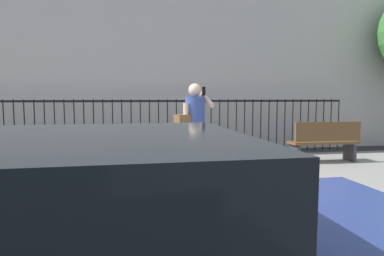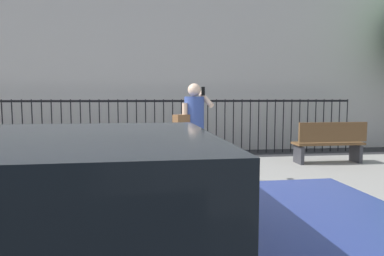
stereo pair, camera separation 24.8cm
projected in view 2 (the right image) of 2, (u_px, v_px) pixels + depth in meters
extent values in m
plane|color=#28282B|center=(152.00, 246.00, 3.71)|extent=(60.00, 60.00, 0.00)
cube|color=gray|center=(151.00, 187.00, 5.88)|extent=(28.00, 4.40, 0.15)
cube|color=#BCB7B2|center=(149.00, 15.00, 11.69)|extent=(28.00, 4.00, 9.06)
cube|color=black|center=(150.00, 101.00, 9.40)|extent=(12.00, 0.04, 0.06)
cylinder|color=black|center=(3.00, 129.00, 8.97)|extent=(0.03, 0.03, 1.60)
cylinder|color=black|center=(13.00, 129.00, 9.00)|extent=(0.03, 0.03, 1.60)
cylinder|color=black|center=(23.00, 129.00, 9.03)|extent=(0.03, 0.03, 1.60)
cylinder|color=black|center=(33.00, 129.00, 9.06)|extent=(0.03, 0.03, 1.60)
cylinder|color=black|center=(42.00, 129.00, 9.10)|extent=(0.03, 0.03, 1.60)
cylinder|color=black|center=(52.00, 129.00, 9.13)|extent=(0.03, 0.03, 1.60)
cylinder|color=black|center=(62.00, 128.00, 9.16)|extent=(0.03, 0.03, 1.60)
cylinder|color=black|center=(71.00, 128.00, 9.19)|extent=(0.03, 0.03, 1.60)
cylinder|color=black|center=(81.00, 128.00, 9.22)|extent=(0.03, 0.03, 1.60)
cylinder|color=black|center=(90.00, 128.00, 9.26)|extent=(0.03, 0.03, 1.60)
cylinder|color=black|center=(100.00, 128.00, 9.29)|extent=(0.03, 0.03, 1.60)
cylinder|color=black|center=(109.00, 128.00, 9.32)|extent=(0.03, 0.03, 1.60)
cylinder|color=black|center=(118.00, 128.00, 9.35)|extent=(0.03, 0.03, 1.60)
cylinder|color=black|center=(128.00, 128.00, 9.38)|extent=(0.03, 0.03, 1.60)
cylinder|color=black|center=(137.00, 128.00, 9.42)|extent=(0.03, 0.03, 1.60)
cylinder|color=black|center=(146.00, 127.00, 9.45)|extent=(0.03, 0.03, 1.60)
cylinder|color=black|center=(155.00, 127.00, 9.48)|extent=(0.03, 0.03, 1.60)
cylinder|color=black|center=(164.00, 127.00, 9.51)|extent=(0.03, 0.03, 1.60)
cylinder|color=black|center=(173.00, 127.00, 9.54)|extent=(0.03, 0.03, 1.60)
cylinder|color=black|center=(181.00, 127.00, 9.58)|extent=(0.03, 0.03, 1.60)
cylinder|color=black|center=(190.00, 127.00, 9.61)|extent=(0.03, 0.03, 1.60)
cylinder|color=black|center=(199.00, 127.00, 9.64)|extent=(0.03, 0.03, 1.60)
cylinder|color=black|center=(208.00, 127.00, 9.67)|extent=(0.03, 0.03, 1.60)
cylinder|color=black|center=(216.00, 127.00, 9.70)|extent=(0.03, 0.03, 1.60)
cylinder|color=black|center=(225.00, 127.00, 9.74)|extent=(0.03, 0.03, 1.60)
cylinder|color=black|center=(233.00, 126.00, 9.77)|extent=(0.03, 0.03, 1.60)
cylinder|color=black|center=(242.00, 126.00, 9.80)|extent=(0.03, 0.03, 1.60)
cylinder|color=black|center=(250.00, 126.00, 9.83)|extent=(0.03, 0.03, 1.60)
cylinder|color=black|center=(258.00, 126.00, 9.86)|extent=(0.03, 0.03, 1.60)
cylinder|color=black|center=(267.00, 126.00, 9.90)|extent=(0.03, 0.03, 1.60)
cylinder|color=black|center=(275.00, 126.00, 9.93)|extent=(0.03, 0.03, 1.60)
cylinder|color=black|center=(283.00, 126.00, 9.96)|extent=(0.03, 0.03, 1.60)
cylinder|color=black|center=(291.00, 126.00, 9.99)|extent=(0.03, 0.03, 1.60)
cylinder|color=black|center=(299.00, 126.00, 10.02)|extent=(0.03, 0.03, 1.60)
cylinder|color=black|center=(307.00, 126.00, 10.06)|extent=(0.03, 0.03, 1.60)
cylinder|color=black|center=(315.00, 126.00, 10.09)|extent=(0.03, 0.03, 1.60)
cylinder|color=black|center=(323.00, 125.00, 10.12)|extent=(0.03, 0.03, 1.60)
cylinder|color=black|center=(331.00, 125.00, 10.15)|extent=(0.03, 0.03, 1.60)
cylinder|color=black|center=(339.00, 125.00, 10.18)|extent=(0.03, 0.03, 1.60)
cylinder|color=black|center=(347.00, 125.00, 10.22)|extent=(0.03, 0.03, 1.60)
cube|color=black|center=(26.00, 187.00, 1.76)|extent=(2.03, 1.64, 0.55)
cylinder|color=black|center=(253.00, 251.00, 2.88)|extent=(0.64, 0.23, 0.64)
cylinder|color=beige|center=(199.00, 160.00, 5.84)|extent=(0.15, 0.15, 0.79)
cylinder|color=beige|center=(190.00, 162.00, 5.72)|extent=(0.15, 0.15, 0.79)
cylinder|color=#33478C|center=(194.00, 118.00, 5.71)|extent=(0.47, 0.47, 0.72)
sphere|color=beige|center=(194.00, 90.00, 5.67)|extent=(0.22, 0.22, 0.22)
cylinder|color=beige|center=(203.00, 96.00, 5.80)|extent=(0.33, 0.48, 0.39)
cylinder|color=beige|center=(185.00, 119.00, 5.59)|extent=(0.09, 0.09, 0.55)
cube|color=black|center=(203.00, 91.00, 5.72)|extent=(0.07, 0.04, 0.15)
cube|color=brown|center=(182.00, 125.00, 5.56)|extent=(0.32, 0.28, 0.34)
cube|color=brown|center=(328.00, 143.00, 7.64)|extent=(1.60, 0.45, 0.05)
cube|color=brown|center=(333.00, 132.00, 7.42)|extent=(1.60, 0.06, 0.44)
cube|color=#333338|center=(299.00, 155.00, 7.57)|extent=(0.08, 0.41, 0.40)
cube|color=#333338|center=(356.00, 153.00, 7.75)|extent=(0.08, 0.41, 0.40)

